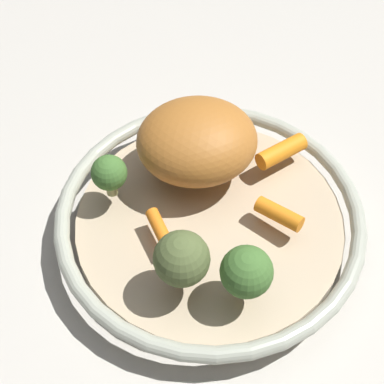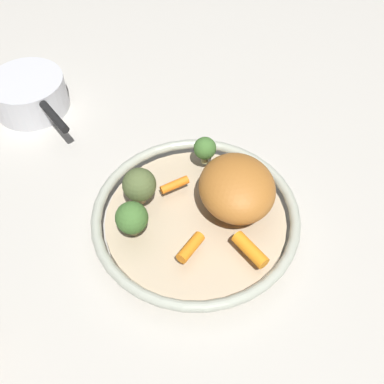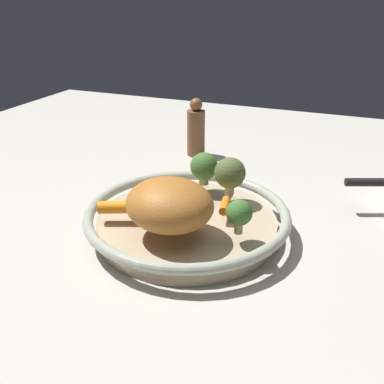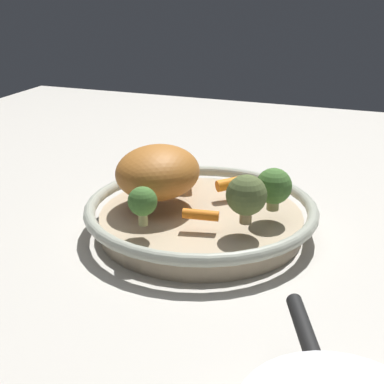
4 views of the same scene
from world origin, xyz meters
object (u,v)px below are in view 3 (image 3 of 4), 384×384
broccoli_floret_small (239,213)px  broccoli_floret_edge (230,173)px  baby_carrot_near_rim (225,205)px  serving_bowl (187,220)px  baby_carrot_right (157,190)px  baby_carrot_center (118,207)px  roast_chicken_piece (170,205)px  pepper_mill (196,130)px  broccoli_floret_mid (204,167)px

broccoli_floret_small → broccoli_floret_edge: bearing=23.3°
baby_carrot_near_rim → serving_bowl: bearing=109.0°
baby_carrot_right → broccoli_floret_small: broccoli_floret_small is taller
baby_carrot_near_rim → baby_carrot_center: baby_carrot_center is taller
baby_carrot_right → broccoli_floret_small: 0.19m
serving_bowl → broccoli_floret_small: bearing=-114.2°
roast_chicken_piece → broccoli_floret_small: bearing=-77.4°
broccoli_floret_edge → pepper_mill: (0.30, 0.18, -0.02)m
roast_chicken_piece → broccoli_floret_small: size_ratio=2.52×
roast_chicken_piece → baby_carrot_right: roast_chicken_piece is taller
serving_bowl → baby_carrot_near_rim: size_ratio=6.92×
broccoli_floret_mid → serving_bowl: bearing=-174.7°
roast_chicken_piece → baby_carrot_center: size_ratio=2.18×
baby_carrot_right → baby_carrot_center: baby_carrot_center is taller
serving_bowl → baby_carrot_right: 0.08m
broccoli_floret_small → baby_carrot_right: bearing=66.6°
baby_carrot_near_rim → broccoli_floret_small: size_ratio=0.92×
baby_carrot_near_rim → broccoli_floret_edge: 0.07m
broccoli_floret_small → pepper_mill: size_ratio=0.38×
serving_bowl → baby_carrot_center: baby_carrot_center is taller
broccoli_floret_small → baby_carrot_near_rim: bearing=33.0°
serving_bowl → broccoli_floret_mid: bearing=5.3°
baby_carrot_right → pepper_mill: 0.36m
broccoli_floret_small → broccoli_floret_edge: size_ratio=0.80×
serving_bowl → roast_chicken_piece: (-0.07, -0.00, 0.06)m
roast_chicken_piece → baby_carrot_near_rim: bearing=-33.0°
serving_bowl → broccoli_floret_edge: 0.12m
roast_chicken_piece → pepper_mill: bearing=16.7°
baby_carrot_right → broccoli_floret_edge: broccoli_floret_edge is taller
broccoli_floret_small → baby_carrot_center: bearing=93.2°
broccoli_floret_small → broccoli_floret_mid: (0.16, 0.12, 0.00)m
broccoli_floret_mid → broccoli_floret_edge: size_ratio=0.90×
broccoli_floret_small → broccoli_floret_mid: bearing=36.6°
broccoli_floret_small → roast_chicken_piece: bearing=102.6°
serving_bowl → broccoli_floret_small: (-0.05, -0.11, 0.06)m
broccoli_floret_edge → serving_bowl: bearing=149.4°
baby_carrot_near_rim → broccoli_floret_small: (-0.07, -0.04, 0.03)m
baby_carrot_near_rim → baby_carrot_right: 0.13m
serving_bowl → baby_carrot_center: (-0.06, 0.10, 0.03)m
roast_chicken_piece → broccoli_floret_edge: (0.15, -0.05, 0.00)m
baby_carrot_center → pepper_mill: bearing=4.2°
roast_chicken_piece → baby_carrot_right: size_ratio=2.56×
serving_bowl → broccoli_floret_mid: (0.11, 0.01, 0.06)m
pepper_mill → roast_chicken_piece: bearing=-163.3°
broccoli_floret_small → pepper_mill: (0.43, 0.24, -0.02)m
roast_chicken_piece → baby_carrot_right: 0.13m
baby_carrot_near_rim → baby_carrot_right: size_ratio=0.94×
serving_bowl → broccoli_floret_mid: broccoli_floret_mid is taller
baby_carrot_right → broccoli_floret_edge: 0.14m
baby_carrot_center → pepper_mill: pepper_mill is taller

